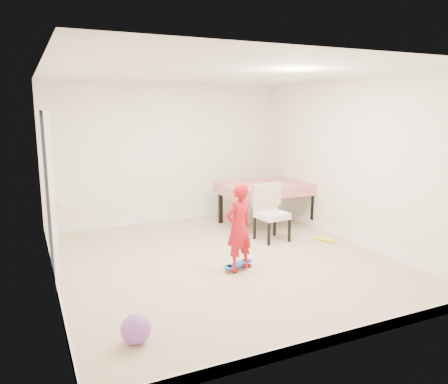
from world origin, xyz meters
name	(u,v)px	position (x,y,z in m)	size (l,w,h in m)	color
ground	(224,260)	(0.00, 0.00, 0.00)	(5.00, 5.00, 0.00)	tan
ceiling	(224,74)	(0.00, 0.00, 2.58)	(4.50, 5.00, 0.04)	white
wall_back	(168,153)	(0.00, 2.48, 1.30)	(4.50, 0.04, 2.60)	white
wall_front	(344,206)	(0.00, -2.48, 1.30)	(4.50, 0.04, 2.60)	white
wall_left	(49,181)	(-2.23, 0.00, 1.30)	(0.04, 5.00, 2.60)	white
wall_right	(351,162)	(2.23, 0.00, 1.30)	(0.04, 5.00, 2.60)	white
door	(50,200)	(-2.22, 0.30, 1.02)	(0.10, 0.94, 2.11)	white
baseboard_back	(169,217)	(0.00, 2.49, 0.06)	(4.50, 0.02, 0.12)	white
baseboard_front	(338,338)	(0.00, -2.49, 0.06)	(4.50, 0.02, 0.12)	white
baseboard_left	(56,282)	(-2.24, 0.00, 0.06)	(0.02, 5.00, 0.12)	white
baseboard_right	(348,237)	(2.24, 0.00, 0.06)	(0.02, 5.00, 0.12)	white
dining_table	(266,204)	(1.55, 1.45, 0.40)	(1.68, 1.06, 0.79)	red
dining_chair	(272,213)	(1.12, 0.54, 0.46)	(0.50, 0.58, 0.92)	silver
skateboard	(238,266)	(0.04, -0.39, 0.04)	(0.51, 0.19, 0.08)	blue
child	(239,229)	(0.00, -0.47, 0.58)	(0.42, 0.28, 1.15)	red
balloon	(136,329)	(-1.67, -1.70, 0.14)	(0.28, 0.28, 0.28)	purple
foam_toy	(324,239)	(1.87, 0.14, 0.03)	(0.06, 0.06, 0.40)	#FFF41A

